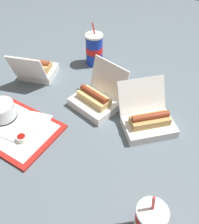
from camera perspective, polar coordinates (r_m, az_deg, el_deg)
ground_plane at (r=1.08m, az=0.30°, el=-2.25°), size 3.20×3.20×0.00m
food_tray at (r=1.10m, az=-19.02°, el=-3.56°), size 0.37×0.26×0.01m
cake_container at (r=1.14m, az=-21.47°, el=0.18°), size 0.12×0.12×0.07m
ketchup_cup at (r=1.03m, az=-17.37°, el=-5.72°), size 0.04×0.04×0.02m
napkin_stack at (r=1.09m, az=-14.04°, el=-2.09°), size 0.12×0.12×0.00m
plastic_fork at (r=1.07m, az=-21.09°, el=-5.29°), size 0.11×0.03×0.00m
clamshell_hotdog_corner at (r=1.12m, az=-0.82°, el=2.95°), size 0.23×0.23×0.18m
clamshell_hotdog_center at (r=1.34m, az=-14.06°, el=9.37°), size 0.23×0.25×0.18m
clamshell_hotdog_right at (r=1.05m, az=11.02°, el=-1.98°), size 0.30×0.30×0.16m
soda_cup_front at (r=0.77m, az=11.25°, el=-23.59°), size 0.09×0.09×0.21m
soda_cup_right at (r=1.38m, az=-1.20°, el=14.12°), size 0.09×0.09×0.23m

